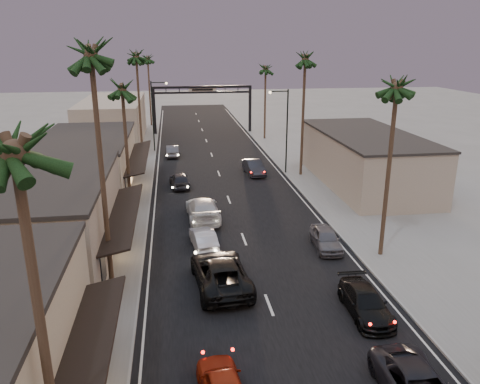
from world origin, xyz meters
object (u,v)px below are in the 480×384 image
object	(u,v)px
streetlight_right	(284,125)
curbside_black	(366,302)
palm_lb	(90,46)
palm_ra	(398,80)
palm_ld	(136,53)
streetlight_left	(155,110)
palm_far	(148,56)
oncoming_pickup	(221,272)
palm_rb	(305,55)
palm_rc	(266,66)
palm_lc	(122,84)
oncoming_silver	(204,239)
palm_la	(12,135)
arch	(203,97)

from	to	relation	value
streetlight_right	curbside_black	distance (m)	28.04
palm_lb	palm_ra	bearing A→B (deg)	6.63
palm_ld	palm_ra	distance (m)	35.47
streetlight_left	palm_ra	distance (m)	37.87
palm_far	oncoming_pickup	xyz separation A→B (m)	(5.92, -56.56, -10.56)
palm_rb	streetlight_right	bearing A→B (deg)	149.24
palm_lb	palm_rb	world-z (taller)	palm_lb
palm_lb	palm_rc	xyz separation A→B (m)	(17.20, 42.00, -2.92)
palm_lc	oncoming_silver	distance (m)	14.47
palm_rc	palm_far	world-z (taller)	palm_far
palm_ld	oncoming_silver	xyz separation A→B (m)	(5.61, -28.06, -11.74)
palm_la	palm_lc	world-z (taller)	palm_la
arch	curbside_black	bearing A→B (deg)	-84.80
palm_rb	oncoming_pickup	xyz separation A→B (m)	(-10.98, -22.56, -11.53)
arch	streetlight_left	xyz separation A→B (m)	(-6.92, -12.00, -0.20)
curbside_black	palm_ra	bearing A→B (deg)	61.34
palm_rc	palm_rb	bearing A→B (deg)	-90.00
streetlight_left	palm_ld	size ratio (longest dim) A/B	0.63
palm_rb	streetlight_left	bearing A→B (deg)	137.95
streetlight_right	palm_ld	bearing A→B (deg)	147.21
palm_rb	palm_rc	size ratio (longest dim) A/B	1.16
streetlight_right	oncoming_silver	xyz separation A→B (m)	(-9.91, -18.06, -4.65)
streetlight_left	arch	bearing A→B (deg)	60.03
palm_rc	curbside_black	world-z (taller)	palm_rc
palm_ld	oncoming_silver	distance (m)	30.93
streetlight_left	palm_rb	size ratio (longest dim) A/B	0.63
streetlight_right	palm_lb	bearing A→B (deg)	-124.01
streetlight_left	palm_ra	world-z (taller)	palm_ra
palm_ra	curbside_black	distance (m)	13.18
arch	oncoming_pickup	distance (m)	48.84
arch	palm_rb	xyz separation A→B (m)	(8.60, -26.00, 6.88)
streetlight_left	curbside_black	size ratio (longest dim) A/B	1.93
curbside_black	streetlight_left	bearing A→B (deg)	107.59
streetlight_left	palm_lc	bearing A→B (deg)	-94.37
arch	curbside_black	size ratio (longest dim) A/B	3.25
palm_rb	oncoming_silver	world-z (taller)	palm_rb
arch	curbside_black	world-z (taller)	arch
streetlight_right	palm_ld	world-z (taller)	palm_ld
palm_lc	oncoming_silver	xyz separation A→B (m)	(5.61, -9.06, -9.79)
streetlight_right	palm_rb	world-z (taller)	palm_rb
palm_la	palm_rb	size ratio (longest dim) A/B	0.93
palm_lb	oncoming_silver	size ratio (longest dim) A/B	3.69
oncoming_silver	curbside_black	bearing A→B (deg)	122.33
oncoming_silver	palm_far	bearing A→B (deg)	-90.96
palm_far	oncoming_silver	bearing A→B (deg)	-84.06
arch	palm_far	distance (m)	12.96
palm_rc	curbside_black	xyz separation A→B (m)	(-3.82, -46.57, -9.79)
palm_ld	palm_rc	world-z (taller)	palm_ld
palm_lc	palm_ld	distance (m)	19.10
palm_rb	palm_rc	distance (m)	20.09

